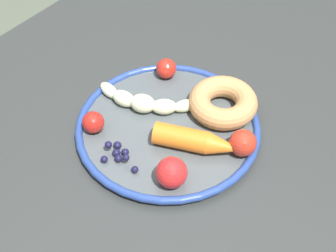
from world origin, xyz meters
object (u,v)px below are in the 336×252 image
tomato_mid (172,173)px  donut (223,102)px  tomato_far (166,69)px  plate (168,127)px  banana (144,102)px  tomato_near (93,122)px  carrot_orange (199,141)px  tomato_extra (243,143)px  blueberry_pile (118,154)px  dining_table (161,183)px

tomato_mid → donut: bearing=7.6°
donut → tomato_far: bearing=85.3°
plate → banana: 0.06m
tomato_near → donut: bearing=-40.4°
carrot_orange → tomato_extra: bearing=-57.6°
plate → tomato_far: 0.12m
banana → donut: 0.12m
carrot_orange → tomato_extra: 0.06m
plate → tomato_extra: 0.12m
tomato_far → donut: bearing=-94.7°
banana → donut: bearing=-55.4°
tomato_extra → tomato_far: bearing=71.2°
blueberry_pile → tomato_mid: bearing=-82.5°
dining_table → tomato_near: (-0.03, 0.10, 0.11)m
tomato_mid → carrot_orange: bearing=4.3°
dining_table → donut: size_ratio=11.47×
plate → donut: bearing=-30.6°
banana → tomato_mid: (-0.09, -0.12, 0.01)m
dining_table → plate: size_ratio=4.36×
banana → tomato_far: tomato_far is taller
tomato_mid → tomato_far: bearing=39.6°
donut → blueberry_pile: bearing=158.8°
tomato_mid → blueberry_pile: bearing=97.5°
carrot_orange → tomato_mid: tomato_mid is taller
banana → blueberry_pile: size_ratio=2.65×
dining_table → tomato_far: tomato_far is taller
blueberry_pile → tomato_far: size_ratio=1.77×
plate → tomato_extra: bearing=-77.9°
donut → blueberry_pile: (-0.17, 0.07, -0.01)m
carrot_orange → donut: 0.09m
banana → tomato_extra: 0.17m
donut → tomato_far: (0.01, 0.12, -0.00)m
plate → tomato_near: tomato_near is taller
blueberry_pile → carrot_orange: bearing=-44.8°
tomato_far → tomato_near: bearing=175.9°
banana → blueberry_pile: 0.11m
plate → tomato_far: tomato_far is taller
dining_table → tomato_mid: 0.13m
donut → tomato_near: bearing=139.6°
tomato_near → tomato_far: size_ratio=0.99×
carrot_orange → tomato_mid: (-0.07, -0.01, 0.01)m
blueberry_pile → tomato_near: bearing=74.7°
blueberry_pile → dining_table: bearing=-34.8°
tomato_far → dining_table: bearing=-145.5°
carrot_orange → tomato_far: bearing=54.0°
carrot_orange → tomato_mid: size_ratio=3.07×
dining_table → blueberry_pile: bearing=145.2°
banana → donut: size_ratio=1.48×
tomato_near → tomato_far: (0.16, -0.01, 0.00)m
blueberry_pile → tomato_far: bearing=16.2°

